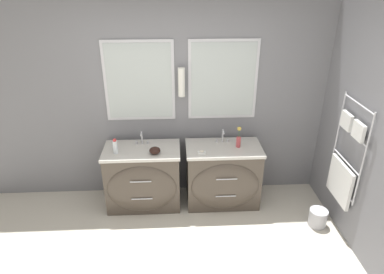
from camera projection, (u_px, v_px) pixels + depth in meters
wall_back at (177, 98)px, 4.24m from camera, size 5.33×0.16×2.60m
wall_right at (365, 130)px, 3.45m from camera, size 0.13×3.62×2.60m
vanity_left at (143, 178)px, 4.27m from camera, size 0.93×0.59×0.79m
vanity_right at (223, 176)px, 4.32m from camera, size 0.93×0.59×0.79m
faucet_left at (142, 138)px, 4.22m from camera, size 0.17×0.11×0.17m
faucet_right at (223, 137)px, 4.26m from camera, size 0.17×0.11×0.17m
toiletry_bottle at (115, 147)px, 4.00m from camera, size 0.06×0.06×0.18m
amenity_bowl at (155, 150)px, 4.02m from camera, size 0.13×0.13×0.08m
flower_vase at (239, 139)px, 4.14m from camera, size 0.05×0.05×0.27m
soap_dish at (202, 153)px, 4.02m from camera, size 0.10×0.07×0.04m
waste_bin at (318, 217)px, 4.04m from camera, size 0.22×0.22×0.21m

